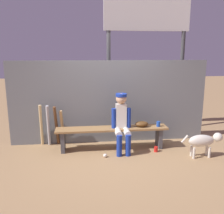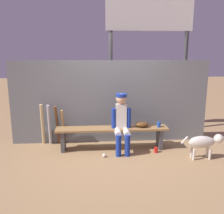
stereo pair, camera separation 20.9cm
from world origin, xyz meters
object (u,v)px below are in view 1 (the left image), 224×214
Objects in this scene: dugout_bench at (112,133)px; dog at (204,141)px; bat_wood_tan at (62,128)px; bat_aluminum_silver at (48,126)px; cup_on_bench at (158,124)px; baseball_glove at (142,124)px; baseball at (105,155)px; cup_on_ground at (156,149)px; bat_wood_dark at (56,126)px; player_seated at (122,121)px; scoreboard at (149,26)px; bat_wood_natural at (41,125)px.

dugout_bench is 2.81× the size of dog.
bat_aluminum_silver is (-0.30, -0.02, 0.06)m from bat_wood_tan.
baseball_glove is at bearing 176.68° from cup_on_bench.
bat_wood_tan is at bearing 161.30° from dog.
baseball_glove reaches higher than baseball.
baseball_glove is at bearing 135.86° from cup_on_ground.
bat_wood_dark is at bearing 170.54° from cup_on_bench.
player_seated is at bearing -15.86° from bat_aluminum_silver.
cup_on_bench is at bearing 6.46° from player_seated.
bat_aluminum_silver is 0.25× the size of scoreboard.
cup_on_ground is at bearing -15.88° from bat_wood_dark.
bat_aluminum_silver is (-1.56, 0.44, -0.19)m from player_seated.
bat_wood_tan reaches higher than baseball.
dugout_bench is at bearing -16.12° from bat_wood_dark.
bat_wood_tan is 0.87× the size of bat_wood_natural.
bat_wood_natural is (-1.72, 0.50, -0.19)m from player_seated.
bat_aluminum_silver reaches higher than baseball.
player_seated is 2.58m from scoreboard.
bat_wood_tan is 7.52× the size of cup_on_bench.
dog is at bearing -18.70° from bat_wood_tan.
cup_on_bench reaches higher than dugout_bench.
dog is at bearing -16.74° from bat_wood_natural.
bat_wood_dark is at bearing -176.33° from bat_wood_tan.
baseball is at bearing -171.73° from cup_on_ground.
player_seated is 11.02× the size of cup_on_bench.
player_seated reaches higher than cup_on_ground.
player_seated is 1.80m from bat_wood_natural.
bat_wood_tan is (-1.71, 0.35, -0.13)m from baseball_glove.
dugout_bench is at bearing 149.75° from player_seated.
baseball is 0.09× the size of dog.
dog is (1.12, -0.60, -0.20)m from baseball_glove.
player_seated is 11.02× the size of cup_on_ground.
baseball_glove is 1.05m from baseball.
baseball is (1.01, -0.75, -0.42)m from bat_wood_dark.
cup_on_ground is (2.42, -0.64, -0.42)m from bat_wood_natural.
cup_on_ground is (0.90, -0.25, -0.32)m from dugout_bench.
baseball is 0.67× the size of cup_on_bench.
baseball_glove is 3.78× the size of baseball.
baseball_glove is at bearing 14.05° from player_seated.
player_seated reaches higher than bat_wood_natural.
cup_on_bench reaches higher than dog.
baseball_glove is at bearing -10.08° from bat_wood_natural.
bat_wood_tan is at bearing -3.99° from bat_wood_natural.
bat_aluminum_silver is 8.61× the size of cup_on_bench.
bat_wood_dark is at bearing -6.91° from bat_wood_natural.
bat_wood_natural is 1.12× the size of dog.
cup_on_ground is at bearing 8.27° from baseball.
cup_on_bench is at bearing 142.49° from dog.
dog is (0.86, -0.35, 0.28)m from cup_on_ground.
bat_wood_dark is 8.45× the size of cup_on_ground.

